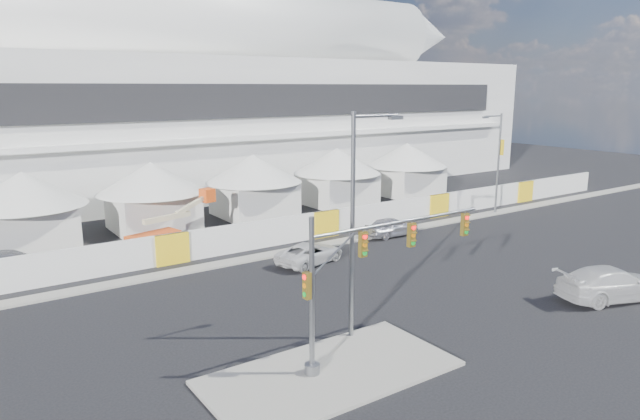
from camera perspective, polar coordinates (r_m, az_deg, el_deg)
ground at (r=28.98m, az=7.37°, el=-10.47°), size 160.00×160.00×0.00m
median_island at (r=23.42m, az=1.04°, el=-15.96°), size 10.00×5.00×0.15m
far_curb at (r=51.09m, az=14.83°, el=-0.70°), size 80.00×1.20×0.12m
stadium at (r=66.88m, az=-11.08°, el=10.57°), size 80.00×24.80×21.98m
tent_row at (r=48.21m, az=-11.38°, el=2.45°), size 53.40×8.40×5.40m
hoarding_fence at (r=43.07m, az=0.54°, el=-1.38°), size 70.00×0.25×2.00m
scaffold_tower at (r=85.07m, az=14.61°, el=8.38°), size 4.40×4.40×12.00m
sedan_silver at (r=43.56m, az=7.18°, el=-1.67°), size 1.91×4.41×1.48m
pickup_curb at (r=36.70m, az=-0.99°, el=-4.33°), size 3.45×5.29×1.35m
pickup_near at (r=34.32m, az=27.13°, el=-6.54°), size 4.22×6.56×1.77m
lot_car_c at (r=39.42m, az=-28.55°, el=-4.62°), size 2.76×5.20×1.44m
traffic_mast at (r=22.96m, az=3.71°, el=-6.61°), size 9.30×0.61×6.29m
streetlight_median at (r=24.76m, az=3.75°, el=-0.04°), size 2.76×0.28×9.99m
streetlight_curb at (r=52.55m, az=17.30°, el=5.15°), size 2.63×0.59×8.88m
boom_lift at (r=41.77m, az=-15.45°, el=-2.30°), size 7.35×2.48×3.63m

